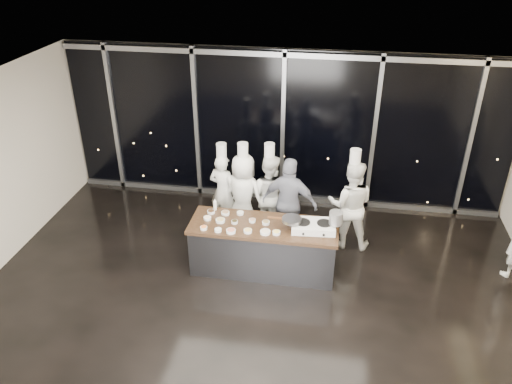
{
  "coord_description": "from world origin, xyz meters",
  "views": [
    {
      "loc": [
        1.03,
        -5.96,
        5.36
      ],
      "look_at": [
        -0.18,
        1.2,
        1.34
      ],
      "focal_mm": 35.0,
      "sensor_mm": 36.0,
      "label": 1
    }
  ],
  "objects_px": {
    "stove": "(313,226)",
    "chef_left": "(243,194)",
    "guest": "(290,203)",
    "stock_pot": "(336,218)",
    "demo_counter": "(263,247)",
    "chef_center": "(269,193)",
    "frying_pan": "(291,220)",
    "chef_far_left": "(223,191)",
    "chef_right": "(350,204)"
  },
  "relations": [
    {
      "from": "stock_pot",
      "to": "chef_center",
      "type": "xyz_separation_m",
      "value": [
        -1.25,
        1.22,
        -0.34
      ]
    },
    {
      "from": "stock_pot",
      "to": "chef_left",
      "type": "xyz_separation_m",
      "value": [
        -1.71,
        1.07,
        -0.32
      ]
    },
    {
      "from": "chef_far_left",
      "to": "chef_right",
      "type": "bearing_deg",
      "value": -167.94
    },
    {
      "from": "stove",
      "to": "chef_center",
      "type": "bearing_deg",
      "value": 121.79
    },
    {
      "from": "chef_left",
      "to": "guest",
      "type": "bearing_deg",
      "value": -176.72
    },
    {
      "from": "stock_pot",
      "to": "guest",
      "type": "height_order",
      "value": "guest"
    },
    {
      "from": "stove",
      "to": "guest",
      "type": "height_order",
      "value": "guest"
    },
    {
      "from": "chef_far_left",
      "to": "chef_left",
      "type": "distance_m",
      "value": 0.45
    },
    {
      "from": "stove",
      "to": "chef_center",
      "type": "xyz_separation_m",
      "value": [
        -0.91,
        1.23,
        -0.16
      ]
    },
    {
      "from": "stove",
      "to": "chef_far_left",
      "type": "xyz_separation_m",
      "value": [
        -1.79,
        1.24,
        -0.18
      ]
    },
    {
      "from": "stove",
      "to": "guest",
      "type": "distance_m",
      "value": 0.96
    },
    {
      "from": "chef_center",
      "to": "chef_left",
      "type": "bearing_deg",
      "value": 31.17
    },
    {
      "from": "demo_counter",
      "to": "stock_pot",
      "type": "distance_m",
      "value": 1.36
    },
    {
      "from": "demo_counter",
      "to": "guest",
      "type": "bearing_deg",
      "value": 67.66
    },
    {
      "from": "frying_pan",
      "to": "stove",
      "type": "bearing_deg",
      "value": -0.26
    },
    {
      "from": "chef_left",
      "to": "guest",
      "type": "height_order",
      "value": "chef_left"
    },
    {
      "from": "stove",
      "to": "chef_left",
      "type": "bearing_deg",
      "value": 136.99
    },
    {
      "from": "stove",
      "to": "chef_left",
      "type": "distance_m",
      "value": 1.75
    },
    {
      "from": "stock_pot",
      "to": "guest",
      "type": "distance_m",
      "value": 1.19
    },
    {
      "from": "frying_pan",
      "to": "stock_pot",
      "type": "xyz_separation_m",
      "value": [
        0.71,
        0.04,
        0.08
      ]
    },
    {
      "from": "demo_counter",
      "to": "chef_center",
      "type": "relative_size",
      "value": 1.35
    },
    {
      "from": "demo_counter",
      "to": "chef_far_left",
      "type": "relative_size",
      "value": 1.4
    },
    {
      "from": "demo_counter",
      "to": "guest",
      "type": "height_order",
      "value": "guest"
    },
    {
      "from": "chef_far_left",
      "to": "chef_left",
      "type": "bearing_deg",
      "value": 178.36
    },
    {
      "from": "stove",
      "to": "chef_far_left",
      "type": "bearing_deg",
      "value": 140.94
    },
    {
      "from": "demo_counter",
      "to": "guest",
      "type": "xyz_separation_m",
      "value": [
        0.34,
        0.83,
        0.42
      ]
    },
    {
      "from": "stove",
      "to": "frying_pan",
      "type": "height_order",
      "value": "frying_pan"
    },
    {
      "from": "stock_pot",
      "to": "chef_far_left",
      "type": "bearing_deg",
      "value": 150.25
    },
    {
      "from": "chef_left",
      "to": "demo_counter",
      "type": "bearing_deg",
      "value": 136.36
    },
    {
      "from": "stock_pot",
      "to": "chef_far_left",
      "type": "relative_size",
      "value": 0.12
    },
    {
      "from": "stove",
      "to": "guest",
      "type": "relative_size",
      "value": 0.42
    },
    {
      "from": "demo_counter",
      "to": "stove",
      "type": "bearing_deg",
      "value": -0.08
    },
    {
      "from": "demo_counter",
      "to": "chef_left",
      "type": "bearing_deg",
      "value": 116.87
    },
    {
      "from": "stove",
      "to": "chef_right",
      "type": "bearing_deg",
      "value": 54.69
    },
    {
      "from": "stock_pot",
      "to": "guest",
      "type": "xyz_separation_m",
      "value": [
        -0.82,
        0.82,
        -0.28
      ]
    },
    {
      "from": "demo_counter",
      "to": "frying_pan",
      "type": "height_order",
      "value": "frying_pan"
    },
    {
      "from": "stock_pot",
      "to": "chef_right",
      "type": "relative_size",
      "value": 0.11
    },
    {
      "from": "demo_counter",
      "to": "stock_pot",
      "type": "xyz_separation_m",
      "value": [
        1.16,
        0.01,
        0.7
      ]
    },
    {
      "from": "frying_pan",
      "to": "chef_far_left",
      "type": "bearing_deg",
      "value": 134.14
    },
    {
      "from": "demo_counter",
      "to": "chef_center",
      "type": "bearing_deg",
      "value": 94.24
    },
    {
      "from": "guest",
      "to": "chef_far_left",
      "type": "bearing_deg",
      "value": -6.66
    },
    {
      "from": "frying_pan",
      "to": "chef_center",
      "type": "height_order",
      "value": "chef_center"
    },
    {
      "from": "frying_pan",
      "to": "chef_right",
      "type": "relative_size",
      "value": 0.3
    },
    {
      "from": "demo_counter",
      "to": "chef_right",
      "type": "bearing_deg",
      "value": 35.37
    },
    {
      "from": "frying_pan",
      "to": "chef_left",
      "type": "height_order",
      "value": "chef_left"
    },
    {
      "from": "stove",
      "to": "demo_counter",
      "type": "bearing_deg",
      "value": 175.45
    },
    {
      "from": "demo_counter",
      "to": "stock_pot",
      "type": "relative_size",
      "value": 11.4
    },
    {
      "from": "demo_counter",
      "to": "stock_pot",
      "type": "height_order",
      "value": "stock_pot"
    },
    {
      "from": "stove",
      "to": "stock_pot",
      "type": "distance_m",
      "value": 0.39
    },
    {
      "from": "stove",
      "to": "chef_far_left",
      "type": "height_order",
      "value": "chef_far_left"
    }
  ]
}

